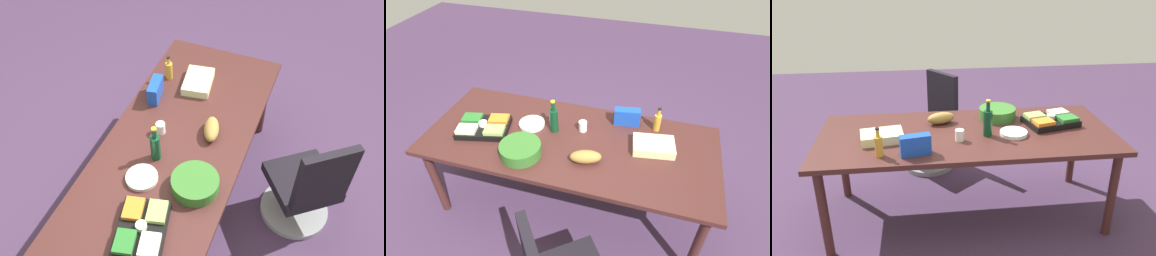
{
  "view_description": "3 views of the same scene",
  "coord_description": "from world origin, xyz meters",
  "views": [
    {
      "loc": [
        1.91,
        0.88,
        3.22
      ],
      "look_at": [
        -0.13,
        0.08,
        0.88
      ],
      "focal_mm": 41.29,
      "sensor_mm": 36.0,
      "label": 1
    },
    {
      "loc": [
        -0.63,
        1.85,
        2.48
      ],
      "look_at": [
        -0.06,
        -0.08,
        0.86
      ],
      "focal_mm": 29.4,
      "sensor_mm": 36.0,
      "label": 2
    },
    {
      "loc": [
        -0.36,
        -2.82,
        2.07
      ],
      "look_at": [
        -0.03,
        -0.0,
        0.83
      ],
      "focal_mm": 35.8,
      "sensor_mm": 36.0,
      "label": 3
    }
  ],
  "objects": [
    {
      "name": "veggie_tray",
      "position": [
        0.73,
        0.08,
        0.83
      ],
      "size": [
        0.48,
        0.39,
        0.09
      ],
      "color": "black",
      "rests_on": "conference_table"
    },
    {
      "name": "paper_cup",
      "position": [
        -0.08,
        -0.15,
        0.84
      ],
      "size": [
        0.07,
        0.07,
        0.09
      ],
      "primitive_type": "cylinder",
      "rotation": [
        0.0,
        0.0,
        0.02
      ],
      "color": "white",
      "rests_on": "conference_table"
    },
    {
      "name": "bread_loaf",
      "position": [
        -0.2,
        0.21,
        0.84
      ],
      "size": [
        0.26,
        0.17,
        0.1
      ],
      "primitive_type": "ellipsoid",
      "rotation": [
        0.0,
        0.0,
        0.28
      ],
      "color": "olive",
      "rests_on": "conference_table"
    },
    {
      "name": "dressing_bottle",
      "position": [
        -0.67,
        -0.34,
        0.87
      ],
      "size": [
        0.07,
        0.07,
        0.22
      ],
      "color": "gold",
      "rests_on": "conference_table"
    },
    {
      "name": "paper_plate_stack",
      "position": [
        0.36,
        -0.09,
        0.81
      ],
      "size": [
        0.25,
        0.25,
        0.03
      ],
      "primitive_type": "cylinder",
      "rotation": [
        0.0,
        0.0,
        0.14
      ],
      "color": "white",
      "rests_on": "conference_table"
    },
    {
      "name": "ground_plane",
      "position": [
        0.0,
        0.0,
        0.0
      ],
      "size": [
        10.0,
        10.0,
        0.0
      ],
      "primitive_type": "plane",
      "color": "#442E4D"
    },
    {
      "name": "chip_bag_blue",
      "position": [
        -0.42,
        -0.34,
        0.87
      ],
      "size": [
        0.23,
        0.12,
        0.15
      ],
      "primitive_type": "cube",
      "rotation": [
        0.0,
        0.0,
        0.17
      ],
      "color": "blue",
      "rests_on": "conference_table"
    },
    {
      "name": "salad_bowl",
      "position": [
        0.3,
        0.27,
        0.84
      ],
      "size": [
        0.37,
        0.37,
        0.1
      ],
      "primitive_type": "cylinder",
      "rotation": [
        0.0,
        0.0,
        -0.19
      ],
      "color": "#336C28",
      "rests_on": "conference_table"
    },
    {
      "name": "office_chair",
      "position": [
        -0.26,
        0.97,
        0.38
      ],
      "size": [
        0.67,
        0.67,
        1.0
      ],
      "color": "gray",
      "rests_on": "ground"
    },
    {
      "name": "sheet_cake",
      "position": [
        -0.68,
        -0.08,
        0.83
      ],
      "size": [
        0.35,
        0.27,
        0.07
      ],
      "primitive_type": "cube",
      "rotation": [
        0.0,
        0.0,
        0.15
      ],
      "color": "beige",
      "rests_on": "conference_table"
    },
    {
      "name": "wine_bottle",
      "position": [
        0.15,
        -0.08,
        0.91
      ],
      "size": [
        0.09,
        0.09,
        0.3
      ],
      "color": "#0D3D21",
      "rests_on": "conference_table"
    },
    {
      "name": "conference_table",
      "position": [
        0.0,
        0.0,
        0.72
      ],
      "size": [
        2.39,
        1.01,
        0.79
      ],
      "color": "#43211E",
      "rests_on": "ground"
    }
  ]
}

